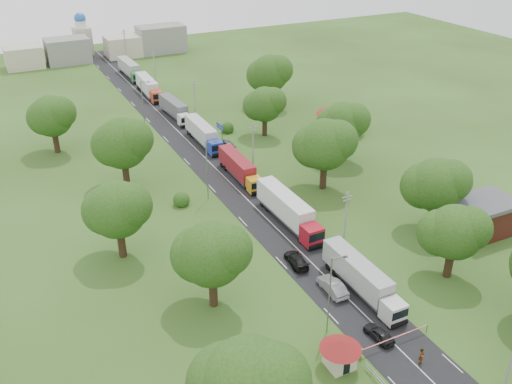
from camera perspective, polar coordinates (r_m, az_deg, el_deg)
ground at (r=82.17m, az=2.75°, el=-4.32°), size 260.00×260.00×0.00m
road at (r=97.84m, az=-2.92°, el=1.25°), size 8.00×200.00×0.04m
boom_barrier at (r=64.67m, az=12.79°, el=-14.41°), size 9.22×0.35×1.18m
guard_booth at (r=61.01m, az=8.44°, el=-15.38°), size 4.40×4.40×3.45m
info_sign at (r=111.12m, az=-3.65°, el=6.26°), size 0.12×3.10×4.10m
pole_1 at (r=77.32m, az=8.92°, el=-2.83°), size 1.60×0.24×9.00m
pole_2 at (r=98.79m, az=-0.30°, el=4.55°), size 1.60×0.24×9.00m
pole_3 at (r=122.92m, az=-6.15°, el=9.13°), size 1.60×0.24×9.00m
pole_4 at (r=148.41m, az=-10.12°, el=12.12°), size 1.60×0.24×9.00m
pole_5 at (r=174.67m, az=-12.96°, el=14.19°), size 1.60×0.24×9.00m
lamp_0 at (r=62.76m, az=7.49°, el=-9.83°), size 2.03×0.22×10.00m
lamp_1 at (r=89.44m, az=-4.84°, el=2.47°), size 2.03×0.22×10.00m
lamp_2 at (r=120.46m, az=-11.22°, el=8.80°), size 2.03×0.22×10.00m
tree_2 at (r=74.44m, az=19.19°, el=-3.76°), size 8.00×8.00×10.10m
tree_3 at (r=84.07m, az=17.53°, el=0.74°), size 8.80×8.80×11.07m
tree_4 at (r=92.36m, az=6.88°, el=4.78°), size 9.60×9.60×12.05m
tree_5 at (r=103.47m, az=8.69°, el=6.84°), size 8.80×8.80×11.07m
tree_6 at (r=113.89m, az=0.85°, el=8.78°), size 8.00×8.00×10.10m
tree_7 at (r=130.20m, az=1.36°, el=11.80°), size 9.60×9.60×12.05m
tree_10 at (r=65.34m, az=-4.52°, el=-6.16°), size 8.80×8.80×11.07m
tree_11 at (r=76.09m, az=-13.74°, el=-1.67°), size 8.80×8.80×11.07m
tree_12 at (r=94.66m, az=-13.25°, el=4.80°), size 9.60×9.60×12.05m
tree_13 at (r=112.24m, az=-19.79°, el=7.18°), size 8.80×8.80×11.07m
house_brick at (r=87.71m, az=21.80°, el=-2.25°), size 8.60×6.60×5.20m
house_cream at (r=118.12m, az=8.55°, el=7.66°), size 10.08×10.08×5.80m
distant_town at (r=178.67m, az=-14.87°, el=13.87°), size 52.00×8.00×8.00m
church at (r=185.09m, az=-16.97°, el=14.67°), size 5.00×5.00×12.30m
truck_0 at (r=71.17m, az=10.51°, el=-8.42°), size 2.47×14.41×4.00m
truck_1 at (r=83.91m, az=3.23°, el=-1.76°), size 2.85×15.74×4.36m
truck_2 at (r=97.31m, az=-1.69°, el=2.44°), size 2.66×13.76×3.81m
truck_3 at (r=111.82m, az=-5.34°, el=5.85°), size 2.59×14.41×3.99m
truck_4 at (r=126.30m, az=-8.13°, el=8.24°), size 3.03×13.76×3.80m
truck_5 at (r=141.98m, az=-10.71°, el=10.31°), size 2.96×14.93×4.13m
truck_6 at (r=158.45m, az=-12.52°, el=11.94°), size 2.92×14.80×4.09m
car_lane_front at (r=65.83m, az=12.20°, el=-13.69°), size 1.91×4.07×1.35m
car_lane_mid at (r=71.37m, az=7.65°, el=-9.34°), size 1.85×5.06×1.66m
car_lane_rear at (r=75.78m, az=4.07°, el=-6.78°), size 2.55×5.13×1.43m
car_verge_near at (r=94.26m, az=1.96°, el=0.67°), size 2.94×5.33×1.41m
car_verge_far at (r=109.88m, az=-2.94°, el=4.79°), size 2.15×4.83×1.61m
pedestrian_near at (r=63.82m, az=16.22°, el=-15.52°), size 0.84×0.74×1.94m
pedestrian_booth at (r=63.25m, az=9.67°, el=-15.20°), size 0.93×1.04×1.77m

